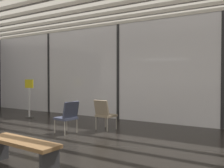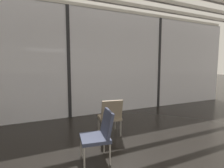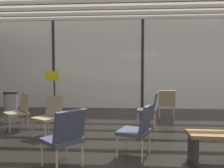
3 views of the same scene
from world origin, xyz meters
TOP-DOWN VIEW (x-y plane):
  - ground_plane at (0.00, 0.00)m, footprint 60.00×60.00m
  - glass_curtain_wall at (0.00, 5.20)m, footprint 14.00×0.08m
  - window_mullion_0 at (-3.50, 5.20)m, footprint 0.10×0.12m
  - window_mullion_1 at (0.00, 5.20)m, footprint 0.10×0.12m
  - parked_airplane at (-0.61, 9.34)m, footprint 11.51×4.43m
  - lounge_chair_0 at (-0.00, 2.44)m, footprint 0.59×0.55m
  - lounge_chair_1 at (-2.30, 1.36)m, footprint 0.68×0.70m
  - lounge_chair_2 at (-3.24, 1.87)m, footprint 0.71×0.71m
  - lounge_chair_3 at (-0.43, 0.31)m, footprint 0.66×0.64m
  - lounge_chair_4 at (-1.51, -0.20)m, footprint 0.71×0.71m
  - lounge_chair_5 at (0.59, 3.33)m, footprint 0.54×0.58m
  - trash_bin at (-3.86, 2.58)m, footprint 0.38×0.38m
  - info_sign at (-3.05, 3.72)m, footprint 0.44×0.32m

SIDE VIEW (x-z plane):
  - ground_plane at x=0.00m, z-range 0.00..0.00m
  - trash_bin at x=-3.86m, z-range 0.00..0.86m
  - lounge_chair_0 at x=0.00m, z-range 0.06..0.93m
  - lounge_chair_1 at x=-2.30m, z-range 0.06..0.93m
  - lounge_chair_2 at x=-3.24m, z-range 0.06..0.93m
  - lounge_chair_3 at x=-0.43m, z-range 0.06..0.93m
  - lounge_chair_4 at x=-1.51m, z-range 0.06..0.93m
  - lounge_chair_5 at x=0.59m, z-range 0.06..0.93m
  - info_sign at x=-3.05m, z-range -0.04..1.40m
  - glass_curtain_wall at x=0.00m, z-range 0.00..3.44m
  - window_mullion_0 at x=-3.50m, z-range 0.00..3.44m
  - window_mullion_1 at x=0.00m, z-range 0.00..3.44m
  - parked_airplane at x=-0.61m, z-range 0.00..4.43m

